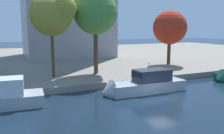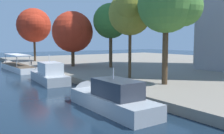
{
  "view_description": "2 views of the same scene",
  "coord_description": "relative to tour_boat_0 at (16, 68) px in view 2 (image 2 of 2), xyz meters",
  "views": [
    {
      "loc": [
        -14.36,
        -19.42,
        7.33
      ],
      "look_at": [
        -1.48,
        9.07,
        2.1
      ],
      "focal_mm": 38.46,
      "sensor_mm": 36.0,
      "label": 1
    },
    {
      "loc": [
        16.15,
        -7.71,
        5.45
      ],
      "look_at": [
        -3.29,
        5.83,
        2.98
      ],
      "focal_mm": 40.06,
      "sensor_mm": 36.0,
      "label": 2
    }
  ],
  "objects": [
    {
      "name": "ground_plane",
      "position": [
        32.59,
        -4.17,
        -0.35
      ],
      "size": [
        220.0,
        220.0,
        0.0
      ],
      "primitive_type": "plane",
      "color": "#142333"
    },
    {
      "name": "tree_4",
      "position": [
        24.28,
        7.79,
        8.49
      ],
      "size": [
        5.7,
        5.58,
        10.8
      ],
      "color": "#4C3823",
      "rests_on": "dock_promenade"
    },
    {
      "name": "mooring_bollard_1",
      "position": [
        -0.8,
        3.14,
        0.79
      ],
      "size": [
        0.25,
        0.25,
        0.67
      ],
      "color": "#2D2D33",
      "rests_on": "dock_promenade"
    },
    {
      "name": "motor_yacht_2",
      "position": [
        32.32,
        -0.85,
        0.39
      ],
      "size": [
        10.1,
        2.95,
        4.3
      ],
      "rotation": [
        0.0,
        0.0,
        3.13
      ],
      "color": "#9EA3A8",
      "rests_on": "ground_plane"
    },
    {
      "name": "tour_boat_0",
      "position": [
        0.0,
        0.0,
        0.0
      ],
      "size": [
        15.0,
        3.11,
        4.04
      ],
      "rotation": [
        0.0,
        0.0,
        3.16
      ],
      "color": "white",
      "rests_on": "ground_plane"
    },
    {
      "name": "tree_5",
      "position": [
        -8.62,
        6.57,
        8.75
      ],
      "size": [
        8.23,
        7.73,
        12.11
      ],
      "color": "#4C3823",
      "rests_on": "dock_promenade"
    },
    {
      "name": "mooring_bollard_0",
      "position": [
        6.64,
        2.62,
        0.83
      ],
      "size": [
        0.3,
        0.3,
        0.75
      ],
      "color": "#2D2D33",
      "rests_on": "dock_promenade"
    },
    {
      "name": "motor_yacht_1",
      "position": [
        16.51,
        0.06,
        0.44
      ],
      "size": [
        9.96,
        3.69,
        4.66
      ],
      "rotation": [
        0.0,
        0.0,
        3.05
      ],
      "color": "#9EA3A8",
      "rests_on": "ground_plane"
    },
    {
      "name": "tree_3",
      "position": [
        7.14,
        8.22,
        6.76
      ],
      "size": [
        7.63,
        7.46,
        10.08
      ],
      "color": "#4C3823",
      "rests_on": "dock_promenade"
    },
    {
      "name": "tree_0",
      "position": [
        30.29,
        8.4,
        8.88
      ],
      "size": [
        6.36,
        6.19,
        11.55
      ],
      "color": "#4C3823",
      "rests_on": "dock_promenade"
    },
    {
      "name": "tree_1",
      "position": [
        12.17,
        13.4,
        8.58
      ],
      "size": [
        6.14,
        6.27,
        11.25
      ],
      "color": "#4C3823",
      "rests_on": "dock_promenade"
    }
  ]
}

